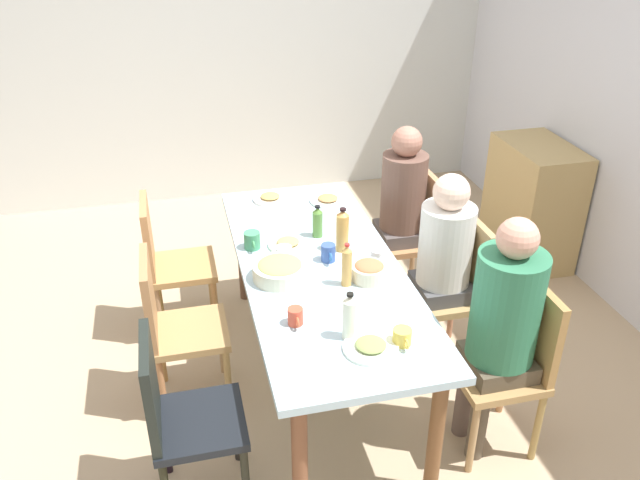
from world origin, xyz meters
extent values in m
plane|color=tan|center=(0.00, 0.00, 0.00)|extent=(6.40, 6.40, 0.00)
cube|color=silver|center=(-2.73, 0.00, 1.30)|extent=(0.12, 4.42, 2.60)
cube|color=#ACCADA|center=(0.00, 0.00, 0.73)|extent=(2.04, 0.82, 0.04)
cylinder|color=brown|center=(-0.92, -0.31, 0.36)|extent=(0.07, 0.07, 0.71)
cylinder|color=brown|center=(0.92, -0.31, 0.36)|extent=(0.07, 0.07, 0.71)
cylinder|color=brown|center=(-0.92, 0.31, 0.36)|extent=(0.07, 0.07, 0.71)
cylinder|color=brown|center=(0.92, 0.31, 0.36)|extent=(0.07, 0.07, 0.71)
cube|color=#AE794B|center=(-0.68, 0.71, 0.44)|extent=(0.40, 0.40, 0.04)
cylinder|color=#B67C54|center=(-0.51, 0.88, 0.21)|extent=(0.04, 0.04, 0.43)
cylinder|color=tan|center=(-0.85, 0.88, 0.21)|extent=(0.04, 0.04, 0.43)
cylinder|color=#AE7B5B|center=(-0.51, 0.54, 0.21)|extent=(0.04, 0.04, 0.43)
cylinder|color=#AC8352|center=(-0.85, 0.54, 0.21)|extent=(0.04, 0.04, 0.43)
cube|color=tan|center=(-0.68, 0.89, 0.68)|extent=(0.38, 0.04, 0.45)
cylinder|color=brown|center=(-0.60, 0.61, 0.23)|extent=(0.09, 0.09, 0.45)
cylinder|color=brown|center=(-0.76, 0.61, 0.23)|extent=(0.09, 0.09, 0.45)
cube|color=#4F4746|center=(-0.68, 0.71, 0.50)|extent=(0.30, 0.30, 0.10)
cylinder|color=brown|center=(-0.68, 0.71, 0.80)|extent=(0.29, 0.29, 0.50)
sphere|color=#A6705E|center=(-0.68, 0.71, 1.14)|extent=(0.19, 0.19, 0.19)
cube|color=black|center=(0.68, -0.71, 0.44)|extent=(0.40, 0.40, 0.04)
cylinder|color=black|center=(0.51, -0.88, 0.21)|extent=(0.04, 0.04, 0.43)
cylinder|color=black|center=(0.51, -0.54, 0.21)|extent=(0.04, 0.04, 0.43)
cube|color=black|center=(0.68, -0.89, 0.68)|extent=(0.38, 0.04, 0.45)
cube|color=#A78855|center=(0.00, 0.71, 0.44)|extent=(0.40, 0.40, 0.04)
cylinder|color=#B17F55|center=(0.17, 0.88, 0.21)|extent=(0.04, 0.04, 0.43)
cylinder|color=#B47554|center=(-0.17, 0.88, 0.21)|extent=(0.04, 0.04, 0.43)
cylinder|color=#B37A57|center=(0.17, 0.54, 0.21)|extent=(0.04, 0.04, 0.43)
cylinder|color=#A37A50|center=(-0.17, 0.54, 0.21)|extent=(0.04, 0.04, 0.43)
cube|color=#A38657|center=(0.00, 0.89, 0.68)|extent=(0.38, 0.04, 0.45)
cylinder|color=#3C3C40|center=(0.08, 0.61, 0.23)|extent=(0.09, 0.09, 0.45)
cylinder|color=#3E444C|center=(-0.08, 0.61, 0.23)|extent=(0.09, 0.09, 0.45)
cube|color=#464649|center=(0.00, 0.71, 0.50)|extent=(0.30, 0.30, 0.10)
cylinder|color=silver|center=(0.00, 0.71, 0.78)|extent=(0.30, 0.30, 0.46)
sphere|color=beige|center=(0.00, 0.71, 1.10)|extent=(0.20, 0.20, 0.20)
cube|color=#A7814E|center=(0.68, 0.71, 0.44)|extent=(0.40, 0.40, 0.04)
cylinder|color=#A4864B|center=(0.85, 0.88, 0.21)|extent=(0.04, 0.04, 0.43)
cylinder|color=#B77E4E|center=(0.51, 0.88, 0.21)|extent=(0.04, 0.04, 0.43)
cylinder|color=tan|center=(0.85, 0.54, 0.21)|extent=(0.04, 0.04, 0.43)
cylinder|color=#AF765B|center=(0.51, 0.54, 0.21)|extent=(0.04, 0.04, 0.43)
cube|color=#A87D47|center=(0.68, 0.89, 0.68)|extent=(0.38, 0.04, 0.45)
cylinder|color=brown|center=(0.76, 0.61, 0.23)|extent=(0.09, 0.09, 0.45)
cylinder|color=brown|center=(0.60, 0.61, 0.23)|extent=(0.09, 0.09, 0.45)
cube|color=brown|center=(0.68, 0.71, 0.50)|extent=(0.30, 0.30, 0.10)
cylinder|color=#2E7450|center=(0.68, 0.71, 0.82)|extent=(0.32, 0.32, 0.55)
sphere|color=tan|center=(0.68, 0.71, 1.18)|extent=(0.19, 0.19, 0.19)
cube|color=#A5804F|center=(0.00, -0.71, 0.44)|extent=(0.40, 0.40, 0.04)
cylinder|color=#B38147|center=(-0.17, -0.88, 0.21)|extent=(0.04, 0.04, 0.43)
cylinder|color=#B5784B|center=(0.17, -0.88, 0.21)|extent=(0.04, 0.04, 0.43)
cylinder|color=tan|center=(-0.17, -0.54, 0.21)|extent=(0.04, 0.04, 0.43)
cylinder|color=#A5844F|center=(0.17, -0.54, 0.21)|extent=(0.04, 0.04, 0.43)
cube|color=#A7774C|center=(0.00, -0.89, 0.68)|extent=(0.38, 0.04, 0.45)
cube|color=tan|center=(-0.68, -0.71, 0.44)|extent=(0.40, 0.40, 0.04)
cylinder|color=#AE8947|center=(-0.85, -0.88, 0.21)|extent=(0.04, 0.04, 0.43)
cylinder|color=tan|center=(-0.51, -0.88, 0.21)|extent=(0.04, 0.04, 0.43)
cylinder|color=#AC864D|center=(-0.85, -0.54, 0.21)|extent=(0.04, 0.04, 0.43)
cylinder|color=#B37F4A|center=(-0.51, -0.54, 0.21)|extent=(0.04, 0.04, 0.43)
cube|color=#B77E4E|center=(-0.68, -0.89, 0.68)|extent=(0.38, 0.04, 0.45)
cylinder|color=silver|center=(-0.85, -0.12, 0.76)|extent=(0.22, 0.22, 0.01)
ellipsoid|color=tan|center=(-0.85, -0.12, 0.78)|extent=(0.12, 0.12, 0.02)
cylinder|color=silver|center=(-0.74, 0.23, 0.76)|extent=(0.23, 0.23, 0.01)
ellipsoid|color=#CA8250|center=(-0.74, 0.23, 0.78)|extent=(0.12, 0.12, 0.02)
cylinder|color=beige|center=(-0.24, -0.12, 0.76)|extent=(0.22, 0.22, 0.01)
ellipsoid|color=tan|center=(-0.24, -0.12, 0.78)|extent=(0.12, 0.12, 0.02)
cylinder|color=white|center=(0.74, 0.05, 0.76)|extent=(0.24, 0.24, 0.01)
ellipsoid|color=#829854|center=(0.74, 0.05, 0.78)|extent=(0.13, 0.13, 0.02)
cylinder|color=beige|center=(0.19, 0.21, 0.79)|extent=(0.18, 0.18, 0.08)
ellipsoid|color=#BB6C47|center=(0.19, 0.21, 0.83)|extent=(0.15, 0.15, 0.04)
cylinder|color=beige|center=(0.08, -0.23, 0.79)|extent=(0.28, 0.28, 0.08)
ellipsoid|color=#96AA5E|center=(0.08, -0.23, 0.83)|extent=(0.22, 0.22, 0.04)
cylinder|color=white|center=(-0.11, -0.17, 0.79)|extent=(0.09, 0.09, 0.07)
torus|color=white|center=(-0.05, -0.17, 0.79)|extent=(0.05, 0.01, 0.05)
cylinder|color=#E1C34D|center=(0.73, 0.19, 0.79)|extent=(0.08, 0.08, 0.07)
torus|color=#E5BE4C|center=(0.79, 0.19, 0.79)|extent=(0.05, 0.01, 0.05)
cylinder|color=white|center=(0.06, 0.30, 0.80)|extent=(0.08, 0.08, 0.08)
torus|color=white|center=(0.11, 0.30, 0.80)|extent=(0.05, 0.01, 0.05)
cylinder|color=#355197|center=(-0.03, 0.05, 0.80)|extent=(0.08, 0.08, 0.10)
torus|color=#2C5EA1|center=(0.02, 0.05, 0.80)|extent=(0.05, 0.01, 0.05)
cylinder|color=#CB4A33|center=(0.48, -0.23, 0.79)|extent=(0.07, 0.07, 0.08)
torus|color=#C55534|center=(0.53, -0.23, 0.79)|extent=(0.05, 0.01, 0.05)
cylinder|color=#3F8C61|center=(-0.27, -0.32, 0.80)|extent=(0.09, 0.09, 0.10)
torus|color=#42965A|center=(-0.21, -0.32, 0.80)|extent=(0.05, 0.01, 0.05)
cylinder|color=gold|center=(-0.13, 0.16, 0.86)|extent=(0.07, 0.07, 0.21)
cone|color=tan|center=(-0.13, 0.16, 0.98)|extent=(0.06, 0.06, 0.03)
cylinder|color=black|center=(-0.13, 0.16, 1.00)|extent=(0.03, 0.03, 0.01)
cylinder|color=tan|center=(0.22, 0.08, 0.85)|extent=(0.05, 0.05, 0.19)
cone|color=tan|center=(0.22, 0.08, 0.96)|extent=(0.05, 0.05, 0.03)
cylinder|color=red|center=(0.22, 0.08, 0.98)|extent=(0.03, 0.03, 0.01)
cylinder|color=#52863B|center=(-0.31, 0.06, 0.83)|extent=(0.06, 0.06, 0.15)
cone|color=#4F7F31|center=(-0.31, 0.06, 0.92)|extent=(0.05, 0.05, 0.03)
cylinder|color=black|center=(-0.31, 0.06, 0.94)|extent=(0.03, 0.03, 0.01)
cylinder|color=silver|center=(0.64, -0.02, 0.85)|extent=(0.06, 0.06, 0.19)
cone|color=silver|center=(0.64, -0.02, 0.96)|extent=(0.06, 0.06, 0.03)
cylinder|color=black|center=(0.64, -0.02, 0.98)|extent=(0.03, 0.03, 0.01)
cube|color=tan|center=(-0.98, 1.85, 0.45)|extent=(0.70, 0.44, 0.90)
camera|label=1|loc=(2.86, -0.69, 2.52)|focal=36.45mm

